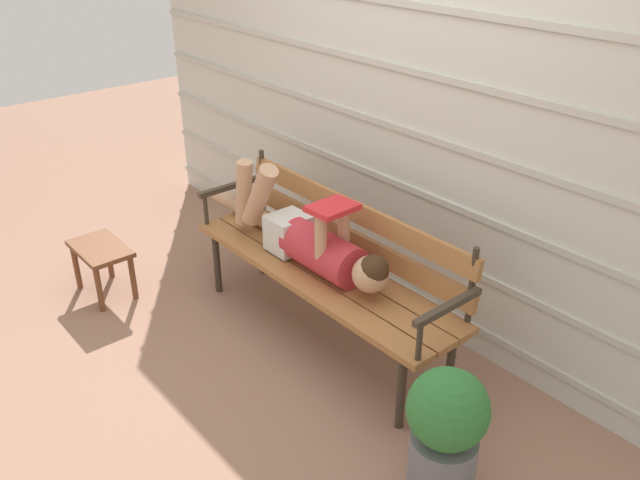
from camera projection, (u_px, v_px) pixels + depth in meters
The scene contains 6 objects.
ground_plane at pixel (313, 340), 3.80m from camera, with size 12.00×12.00×0.00m, color #936B56.
house_siding at pixel (403, 127), 3.64m from camera, with size 4.96×0.08×2.27m.
park_bench at pixel (329, 259), 3.64m from camera, with size 1.82×0.48×0.85m.
reclining_person at pixel (306, 238), 3.62m from camera, with size 1.64×0.26×0.51m.
footstool at pixel (101, 256), 4.12m from camera, with size 0.44×0.27×0.34m.
potted_plant at pixel (445, 433), 2.66m from camera, with size 0.34×0.34×0.64m.
Camera 1 is at (2.39, -1.96, 2.28)m, focal length 37.00 mm.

